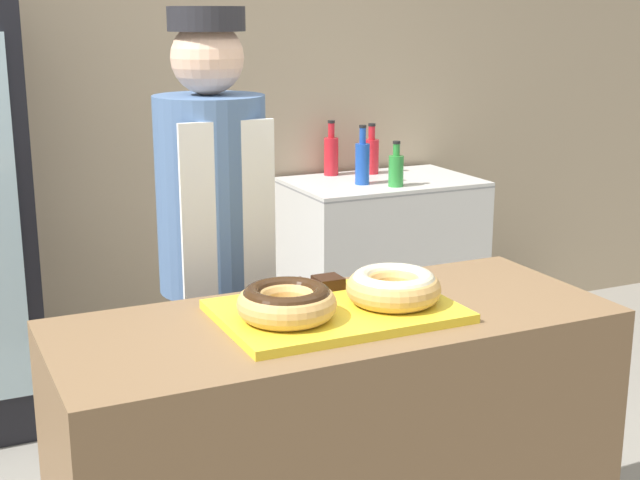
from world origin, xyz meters
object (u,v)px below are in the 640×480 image
(serving_tray, at_px, (336,311))
(brownie_back_right, at_px, (328,282))
(bottle_red_b, at_px, (331,154))
(donut_light_glaze, at_px, (394,286))
(bottle_red, at_px, (371,154))
(chest_freezer, at_px, (381,266))
(bottle_green, at_px, (396,169))
(donut_chocolate_glaze, at_px, (287,301))
(baker_person, at_px, (214,263))
(bottle_blue, at_px, (362,161))
(brownie_back_left, at_px, (294,287))

(serving_tray, relative_size, brownie_back_right, 8.30)
(serving_tray, bearing_deg, bottle_red_b, 64.59)
(donut_light_glaze, distance_m, bottle_red, 2.22)
(bottle_red, bearing_deg, chest_freezer, -100.19)
(serving_tray, xyz_separation_m, bottle_green, (1.10, 1.61, 0.04))
(serving_tray, relative_size, bottle_red, 2.39)
(bottle_green, distance_m, bottle_red_b, 0.42)
(donut_chocolate_glaze, height_order, brownie_back_right, donut_chocolate_glaze)
(chest_freezer, bearing_deg, donut_light_glaze, -118.22)
(chest_freezer, distance_m, bottle_red, 0.57)
(chest_freezer, relative_size, bottle_red, 3.58)
(chest_freezer, height_order, bottle_red, bottle_red)
(donut_light_glaze, relative_size, bottle_green, 1.18)
(chest_freezer, bearing_deg, serving_tray, -122.26)
(donut_chocolate_glaze, height_order, donut_light_glaze, same)
(donut_light_glaze, bearing_deg, donut_chocolate_glaze, 180.00)
(donut_chocolate_glaze, relative_size, chest_freezer, 0.28)
(donut_chocolate_glaze, bearing_deg, bottle_green, 52.64)
(donut_light_glaze, relative_size, baker_person, 0.15)
(bottle_green, xyz_separation_m, bottle_red_b, (-0.15, 0.40, 0.02))
(baker_person, height_order, chest_freezer, baker_person)
(bottle_red, distance_m, bottle_red_b, 0.21)
(donut_light_glaze, height_order, bottle_blue, bottle_blue)
(donut_light_glaze, relative_size, brownie_back_right, 3.42)
(chest_freezer, relative_size, bottle_blue, 3.24)
(bottle_red, bearing_deg, bottle_green, -99.27)
(donut_chocolate_glaze, relative_size, bottle_red, 0.99)
(brownie_back_left, distance_m, bottle_blue, 1.87)
(baker_person, distance_m, bottle_red, 1.84)
(donut_light_glaze, xyz_separation_m, chest_freezer, (0.97, 1.81, -0.54))
(donut_light_glaze, xyz_separation_m, bottle_blue, (0.83, 1.75, 0.01))
(bottle_red_b, bearing_deg, brownie_back_left, -118.52)
(serving_tray, height_order, bottle_red_b, bottle_red_b)
(donut_light_glaze, height_order, bottle_green, bottle_green)
(donut_light_glaze, bearing_deg, bottle_red, 63.23)
(bottle_red_b, bearing_deg, baker_person, -128.11)
(brownie_back_left, xyz_separation_m, chest_freezer, (1.17, 1.62, -0.51))
(serving_tray, distance_m, bottle_blue, 1.98)
(bottle_red, bearing_deg, bottle_red_b, 167.03)
(donut_chocolate_glaze, xyz_separation_m, brownie_back_left, (0.10, 0.19, -0.03))
(serving_tray, distance_m, donut_light_glaze, 0.17)
(brownie_back_left, height_order, bottle_red, bottle_red)
(bottle_red_b, bearing_deg, brownie_back_right, -115.99)
(serving_tray, xyz_separation_m, bottle_blue, (0.98, 1.72, 0.07))
(donut_light_glaze, height_order, brownie_back_left, donut_light_glaze)
(donut_light_glaze, xyz_separation_m, brownie_back_left, (-0.20, 0.19, -0.03))
(bottle_red, xyz_separation_m, bottle_red_b, (-0.20, 0.05, 0.01))
(bottle_green, height_order, bottle_red, bottle_red)
(donut_light_glaze, distance_m, brownie_back_right, 0.21)
(bottle_blue, xyz_separation_m, bottle_red, (0.18, 0.24, -0.01))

